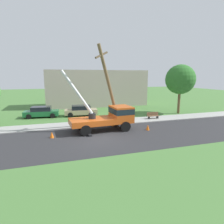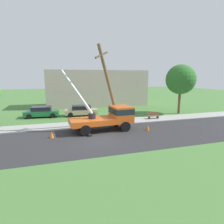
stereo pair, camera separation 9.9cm
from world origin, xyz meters
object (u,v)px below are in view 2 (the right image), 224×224
(parked_sedan_green, at_px, (42,112))
(parked_sedan_tan, at_px, (81,110))
(traffic_cone_ahead, at_px, (148,127))
(traffic_cone_behind, at_px, (52,135))
(roadside_tree_near, at_px, (181,80))
(traffic_cone_curbside, at_px, (113,123))
(park_bench, at_px, (153,116))
(leaning_utility_pole, at_px, (109,86))
(utility_truck, at_px, (109,116))

(parked_sedan_green, distance_m, parked_sedan_tan, 5.18)
(traffic_cone_ahead, relative_size, traffic_cone_behind, 1.00)
(traffic_cone_ahead, relative_size, roadside_tree_near, 0.08)
(traffic_cone_behind, xyz_separation_m, parked_sedan_green, (-1.25, 9.47, 0.43))
(traffic_cone_curbside, height_order, parked_sedan_tan, parked_sedan_tan)
(traffic_cone_curbside, height_order, park_bench, park_bench)
(leaning_utility_pole, height_order, traffic_cone_curbside, leaning_utility_pole)
(parked_sedan_green, bearing_deg, parked_sedan_tan, -5.63)
(traffic_cone_ahead, bearing_deg, traffic_cone_curbside, 137.69)
(traffic_cone_ahead, distance_m, parked_sedan_green, 14.37)
(utility_truck, distance_m, park_bench, 7.33)
(leaning_utility_pole, xyz_separation_m, parked_sedan_green, (-7.18, 7.43, -3.63))
(traffic_cone_behind, bearing_deg, leaning_utility_pole, 19.02)
(traffic_cone_ahead, bearing_deg, leaning_utility_pole, 144.88)
(leaning_utility_pole, height_order, parked_sedan_tan, leaning_utility_pole)
(utility_truck, relative_size, parked_sedan_green, 1.52)
(traffic_cone_behind, relative_size, parked_sedan_tan, 0.12)
(utility_truck, height_order, traffic_cone_ahead, utility_truck)
(traffic_cone_behind, distance_m, roadside_tree_near, 19.45)
(traffic_cone_curbside, distance_m, parked_sedan_tan, 7.12)
(leaning_utility_pole, distance_m, parked_sedan_green, 10.95)
(traffic_cone_curbside, bearing_deg, roadside_tree_near, 19.58)
(utility_truck, distance_m, traffic_cone_curbside, 1.89)
(parked_sedan_green, height_order, roadside_tree_near, roadside_tree_near)
(leaning_utility_pole, xyz_separation_m, park_bench, (6.32, 1.90, -3.88))
(parked_sedan_green, xyz_separation_m, parked_sedan_tan, (5.15, -0.51, 0.00))
(traffic_cone_behind, relative_size, parked_sedan_green, 0.12)
(leaning_utility_pole, relative_size, traffic_cone_curbside, 15.17)
(traffic_cone_behind, bearing_deg, park_bench, 17.86)
(traffic_cone_ahead, relative_size, parked_sedan_tan, 0.12)
(roadside_tree_near, bearing_deg, leaning_utility_pole, -159.98)
(roadside_tree_near, bearing_deg, traffic_cone_ahead, -141.91)
(traffic_cone_ahead, distance_m, roadside_tree_near, 11.76)
(utility_truck, relative_size, park_bench, 4.31)
(park_bench, bearing_deg, utility_truck, -156.19)
(utility_truck, xyz_separation_m, roadside_tree_near, (12.19, 5.35, 3.49))
(parked_sedan_green, relative_size, roadside_tree_near, 0.65)
(leaning_utility_pole, relative_size, roadside_tree_near, 1.21)
(traffic_cone_curbside, bearing_deg, utility_truck, -121.35)
(utility_truck, relative_size, leaning_utility_pole, 0.81)
(utility_truck, bearing_deg, traffic_cone_ahead, -19.81)
(leaning_utility_pole, distance_m, park_bench, 7.66)
(parked_sedan_tan, bearing_deg, park_bench, -31.00)
(traffic_cone_curbside, bearing_deg, parked_sedan_green, 136.86)
(utility_truck, bearing_deg, traffic_cone_curbside, 58.65)
(park_bench, bearing_deg, roadside_tree_near, 23.58)
(leaning_utility_pole, bearing_deg, traffic_cone_ahead, -35.12)
(parked_sedan_green, relative_size, park_bench, 2.83)
(traffic_cone_ahead, height_order, roadside_tree_near, roadside_tree_near)
(traffic_cone_ahead, relative_size, park_bench, 0.35)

